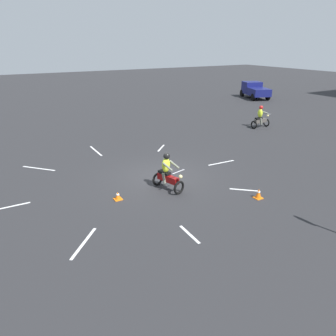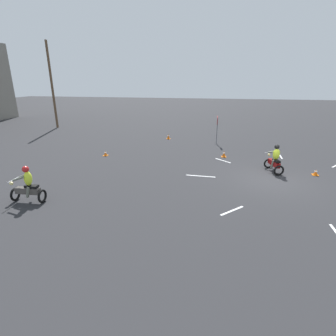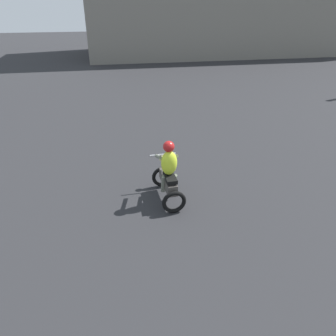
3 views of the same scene
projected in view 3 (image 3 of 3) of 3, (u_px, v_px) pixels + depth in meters
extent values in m
torus|color=black|center=(163.00, 177.00, 9.03)|extent=(0.60, 0.13, 0.60)
torus|color=black|center=(174.00, 202.00, 7.90)|extent=(0.60, 0.13, 0.60)
cube|color=#4C4742|center=(168.00, 181.00, 8.36)|extent=(0.29, 1.11, 0.28)
cube|color=black|center=(170.00, 178.00, 8.07)|extent=(0.28, 0.57, 0.10)
cylinder|color=silver|center=(163.00, 154.00, 8.66)|extent=(0.70, 0.07, 0.04)
sphere|color=#F2E08C|center=(162.00, 158.00, 8.85)|extent=(0.17, 0.17, 0.16)
ellipsoid|color=#D8F233|center=(169.00, 163.00, 7.99)|extent=(0.41, 0.30, 0.64)
cylinder|color=slate|center=(174.00, 155.00, 8.27)|extent=(0.11, 0.55, 0.27)
cylinder|color=slate|center=(159.00, 157.00, 8.19)|extent=(0.11, 0.55, 0.27)
cylinder|color=slate|center=(174.00, 182.00, 8.31)|extent=(0.13, 0.25, 0.51)
cylinder|color=slate|center=(164.00, 184.00, 8.25)|extent=(0.13, 0.25, 0.51)
sphere|color=red|center=(169.00, 147.00, 7.83)|extent=(0.29, 0.29, 0.28)
cylinder|color=brown|center=(102.00, 4.00, 24.20)|extent=(0.24, 0.24, 8.57)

